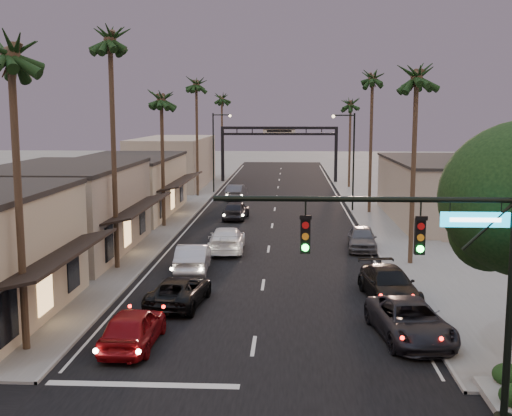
# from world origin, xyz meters

# --- Properties ---
(ground) EXTENTS (200.00, 200.00, 0.00)m
(ground) POSITION_xyz_m (0.00, 40.00, 0.00)
(ground) COLOR slate
(ground) RESTS_ON ground
(road) EXTENTS (14.00, 120.00, 0.02)m
(road) POSITION_xyz_m (0.00, 45.00, 0.00)
(road) COLOR black
(road) RESTS_ON ground
(sidewalk_left) EXTENTS (5.00, 92.00, 0.12)m
(sidewalk_left) POSITION_xyz_m (-9.50, 52.00, 0.06)
(sidewalk_left) COLOR slate
(sidewalk_left) RESTS_ON ground
(sidewalk_right) EXTENTS (5.00, 92.00, 0.12)m
(sidewalk_right) POSITION_xyz_m (9.50, 52.00, 0.06)
(sidewalk_right) COLOR slate
(sidewalk_right) RESTS_ON ground
(storefront_mid) EXTENTS (8.00, 14.00, 5.50)m
(storefront_mid) POSITION_xyz_m (-13.00, 26.00, 2.75)
(storefront_mid) COLOR gray
(storefront_mid) RESTS_ON ground
(storefront_far) EXTENTS (8.00, 16.00, 5.00)m
(storefront_far) POSITION_xyz_m (-13.00, 42.00, 2.50)
(storefront_far) COLOR #BEB091
(storefront_far) RESTS_ON ground
(storefront_dist) EXTENTS (8.00, 20.00, 6.00)m
(storefront_dist) POSITION_xyz_m (-13.00, 65.00, 3.00)
(storefront_dist) COLOR gray
(storefront_dist) RESTS_ON ground
(building_right) EXTENTS (8.00, 18.00, 5.00)m
(building_right) POSITION_xyz_m (14.00, 40.00, 2.50)
(building_right) COLOR gray
(building_right) RESTS_ON ground
(traffic_signal) EXTENTS (8.51, 0.22, 7.80)m
(traffic_signal) POSITION_xyz_m (5.69, 4.00, 5.08)
(traffic_signal) COLOR black
(traffic_signal) RESTS_ON ground
(arch) EXTENTS (15.20, 0.40, 7.27)m
(arch) POSITION_xyz_m (0.00, 70.00, 5.53)
(arch) COLOR black
(arch) RESTS_ON ground
(streetlight_right) EXTENTS (2.13, 0.30, 9.00)m
(streetlight_right) POSITION_xyz_m (6.92, 45.00, 5.33)
(streetlight_right) COLOR black
(streetlight_right) RESTS_ON ground
(streetlight_left) EXTENTS (2.13, 0.30, 9.00)m
(streetlight_left) POSITION_xyz_m (-6.92, 58.00, 5.33)
(streetlight_left) COLOR black
(streetlight_left) RESTS_ON ground
(palm_la) EXTENTS (3.20, 3.20, 13.20)m
(palm_la) POSITION_xyz_m (-8.60, 9.00, 11.44)
(palm_la) COLOR #38281C
(palm_la) RESTS_ON ground
(palm_lb) EXTENTS (3.20, 3.20, 15.20)m
(palm_lb) POSITION_xyz_m (-8.60, 22.00, 13.39)
(palm_lb) COLOR #38281C
(palm_lb) RESTS_ON ground
(palm_lc) EXTENTS (3.20, 3.20, 12.20)m
(palm_lc) POSITION_xyz_m (-8.60, 36.00, 10.47)
(palm_lc) COLOR #38281C
(palm_lc) RESTS_ON ground
(palm_ld) EXTENTS (3.20, 3.20, 14.20)m
(palm_ld) POSITION_xyz_m (-8.60, 55.00, 12.42)
(palm_ld) COLOR #38281C
(palm_ld) RESTS_ON ground
(palm_ra) EXTENTS (3.20, 3.20, 13.20)m
(palm_ra) POSITION_xyz_m (8.60, 24.00, 11.44)
(palm_ra) COLOR #38281C
(palm_ra) RESTS_ON ground
(palm_rb) EXTENTS (3.20, 3.20, 14.20)m
(palm_rb) POSITION_xyz_m (8.60, 44.00, 12.42)
(palm_rb) COLOR #38281C
(palm_rb) RESTS_ON ground
(palm_rc) EXTENTS (3.20, 3.20, 12.20)m
(palm_rc) POSITION_xyz_m (8.60, 64.00, 10.47)
(palm_rc) COLOR #38281C
(palm_rc) RESTS_ON ground
(palm_far) EXTENTS (3.20, 3.20, 13.20)m
(palm_far) POSITION_xyz_m (-8.30, 78.00, 11.44)
(palm_far) COLOR #38281C
(palm_far) RESTS_ON ground
(oncoming_red) EXTENTS (1.97, 4.66, 1.57)m
(oncoming_red) POSITION_xyz_m (-4.65, 9.69, 0.79)
(oncoming_red) COLOR maroon
(oncoming_red) RESTS_ON ground
(oncoming_pickup) EXTENTS (2.79, 5.16, 1.38)m
(oncoming_pickup) POSITION_xyz_m (-3.79, 15.19, 0.69)
(oncoming_pickup) COLOR black
(oncoming_pickup) RESTS_ON ground
(oncoming_silver) EXTENTS (1.99, 5.03, 1.63)m
(oncoming_silver) POSITION_xyz_m (-4.11, 21.64, 0.81)
(oncoming_silver) COLOR #ABAAB0
(oncoming_silver) RESTS_ON ground
(oncoming_white) EXTENTS (2.47, 5.64, 1.61)m
(oncoming_white) POSITION_xyz_m (-2.72, 27.14, 0.81)
(oncoming_white) COLOR white
(oncoming_white) RESTS_ON ground
(oncoming_dgrey) EXTENTS (2.23, 4.83, 1.60)m
(oncoming_dgrey) POSITION_xyz_m (-3.19, 40.06, 0.80)
(oncoming_dgrey) COLOR black
(oncoming_dgrey) RESTS_ON ground
(oncoming_grey_far) EXTENTS (2.02, 4.90, 1.58)m
(oncoming_grey_far) POSITION_xyz_m (-4.20, 52.76, 0.79)
(oncoming_grey_far) COLOR #48484D
(oncoming_grey_far) RESTS_ON ground
(curbside_near) EXTENTS (3.27, 5.82, 1.54)m
(curbside_near) POSITION_xyz_m (6.20, 11.10, 0.77)
(curbside_near) COLOR black
(curbside_near) RESTS_ON ground
(curbside_black) EXTENTS (2.85, 5.59, 1.55)m
(curbside_black) POSITION_xyz_m (6.20, 16.60, 0.78)
(curbside_black) COLOR black
(curbside_black) RESTS_ON ground
(curbside_grey) EXTENTS (2.16, 4.71, 1.57)m
(curbside_grey) POSITION_xyz_m (6.18, 28.09, 0.78)
(curbside_grey) COLOR #4D4E53
(curbside_grey) RESTS_ON ground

